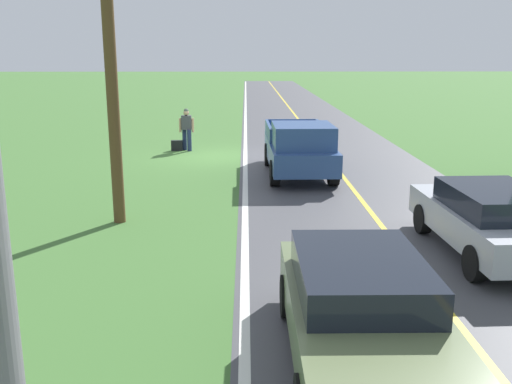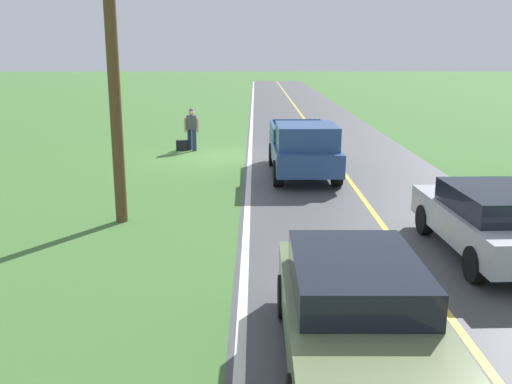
{
  "view_description": "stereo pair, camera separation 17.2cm",
  "coord_description": "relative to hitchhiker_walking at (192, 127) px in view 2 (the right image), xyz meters",
  "views": [
    {
      "loc": [
        -1.08,
        22.15,
        4.01
      ],
      "look_at": [
        -1.27,
        11.37,
        1.35
      ],
      "focal_mm": 40.03,
      "sensor_mm": 36.0,
      "label": 1
    },
    {
      "loc": [
        -1.25,
        22.15,
        4.01
      ],
      "look_at": [
        -1.27,
        11.37,
        1.35
      ],
      "focal_mm": 40.03,
      "sensor_mm": 36.0,
      "label": 2
    }
  ],
  "objects": [
    {
      "name": "utility_pole_roadside",
      "position": [
        0.61,
        10.31,
        3.3
      ],
      "size": [
        0.28,
        0.28,
        8.56
      ],
      "primitive_type": "cylinder",
      "color": "brown",
      "rests_on": "ground"
    },
    {
      "name": "lane_edge_line",
      "position": [
        -2.43,
        1.49,
        -0.98
      ],
      "size": [
        0.16,
        117.6,
        0.0
      ],
      "primitive_type": "cube",
      "color": "silver",
      "rests_on": "ground"
    },
    {
      "name": "sedan_ahead_same_lane",
      "position": [
        -3.95,
        16.81,
        -0.23
      ],
      "size": [
        1.94,
        4.41,
        1.41
      ],
      "color": "#66754C",
      "rests_on": "ground"
    },
    {
      "name": "ground_plane",
      "position": [
        -1.38,
        1.49,
        -0.98
      ],
      "size": [
        200.0,
        200.0,
        0.0
      ],
      "primitive_type": "plane",
      "color": "#427033"
    },
    {
      "name": "hitchhiker_walking",
      "position": [
        0.0,
        0.0,
        0.0
      ],
      "size": [
        0.62,
        0.51,
        1.75
      ],
      "color": "navy",
      "rests_on": "ground"
    },
    {
      "name": "suitcase_carried",
      "position": [
        0.42,
        0.08,
        -0.76
      ],
      "size": [
        0.46,
        0.2,
        0.43
      ],
      "primitive_type": "cube",
      "rotation": [
        0.0,
        0.0,
        1.57
      ],
      "color": "black",
      "rests_on": "ground"
    },
    {
      "name": "lane_centre_line",
      "position": [
        -5.67,
        1.49,
        -0.98
      ],
      "size": [
        0.14,
        117.6,
        0.0
      ],
      "primitive_type": "cube",
      "color": "gold",
      "rests_on": "ground"
    },
    {
      "name": "road_surface",
      "position": [
        -5.67,
        1.49,
        -0.98
      ],
      "size": [
        6.83,
        120.0,
        0.0
      ],
      "primitive_type": "cube",
      "color": "#47474C",
      "rests_on": "ground"
    },
    {
      "name": "pickup_truck_passing",
      "position": [
        -4.22,
        5.12,
        -0.01
      ],
      "size": [
        2.16,
        5.43,
        1.82
      ],
      "color": "#2D4C84",
      "rests_on": "ground"
    },
    {
      "name": "sedan_mid_oncoming",
      "position": [
        -7.36,
        12.73,
        -0.23
      ],
      "size": [
        2.04,
        4.46,
        1.41
      ],
      "color": "#B2B7C1",
      "rests_on": "ground"
    }
  ]
}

